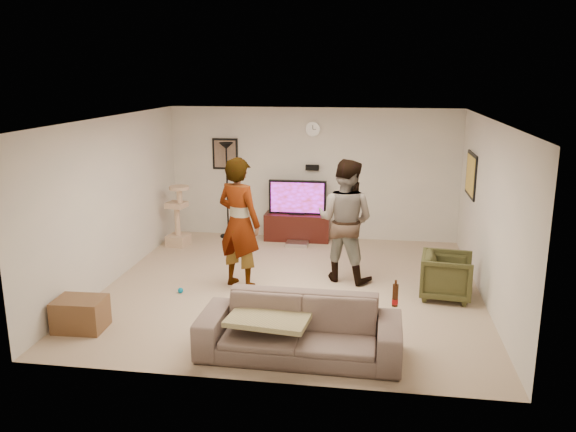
# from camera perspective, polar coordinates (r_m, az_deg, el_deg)

# --- Properties ---
(floor) EXTENTS (5.50, 5.50, 0.02)m
(floor) POSITION_cam_1_polar(r_m,az_deg,el_deg) (8.70, 0.39, -7.10)
(floor) COLOR tan
(floor) RESTS_ON ground
(ceiling) EXTENTS (5.50, 5.50, 0.02)m
(ceiling) POSITION_cam_1_polar(r_m,az_deg,el_deg) (8.14, 0.42, 9.68)
(ceiling) COLOR white
(ceiling) RESTS_ON wall_back
(wall_back) EXTENTS (5.50, 0.04, 2.50)m
(wall_back) POSITION_cam_1_polar(r_m,az_deg,el_deg) (11.01, 2.45, 4.20)
(wall_back) COLOR silver
(wall_back) RESTS_ON floor
(wall_front) EXTENTS (5.50, 0.04, 2.50)m
(wall_front) POSITION_cam_1_polar(r_m,az_deg,el_deg) (5.73, -3.54, -5.12)
(wall_front) COLOR silver
(wall_front) RESTS_ON floor
(wall_left) EXTENTS (0.04, 5.50, 2.50)m
(wall_left) POSITION_cam_1_polar(r_m,az_deg,el_deg) (9.13, -16.95, 1.55)
(wall_left) COLOR silver
(wall_left) RESTS_ON floor
(wall_right) EXTENTS (0.04, 5.50, 2.50)m
(wall_right) POSITION_cam_1_polar(r_m,az_deg,el_deg) (8.41, 19.29, 0.33)
(wall_right) COLOR silver
(wall_right) RESTS_ON floor
(wall_clock) EXTENTS (0.26, 0.04, 0.26)m
(wall_clock) POSITION_cam_1_polar(r_m,az_deg,el_deg) (10.87, 2.48, 8.59)
(wall_clock) COLOR silver
(wall_clock) RESTS_ON wall_back
(wall_speaker) EXTENTS (0.25, 0.10, 0.10)m
(wall_speaker) POSITION_cam_1_polar(r_m,az_deg,el_deg) (10.93, 2.42, 4.82)
(wall_speaker) COLOR black
(wall_speaker) RESTS_ON wall_back
(picture_back) EXTENTS (0.42, 0.03, 0.52)m
(picture_back) POSITION_cam_1_polar(r_m,az_deg,el_deg) (11.24, -6.24, 6.14)
(picture_back) COLOR brown
(picture_back) RESTS_ON wall_back
(picture_right) EXTENTS (0.03, 0.78, 0.62)m
(picture_right) POSITION_cam_1_polar(r_m,az_deg,el_deg) (9.90, 17.66, 3.90)
(picture_right) COLOR gold
(picture_right) RESTS_ON wall_right
(tv_stand) EXTENTS (1.23, 0.45, 0.51)m
(tv_stand) POSITION_cam_1_polar(r_m,az_deg,el_deg) (11.02, 0.94, -1.08)
(tv_stand) COLOR black
(tv_stand) RESTS_ON floor
(console_box) EXTENTS (0.40, 0.30, 0.07)m
(console_box) POSITION_cam_1_polar(r_m,az_deg,el_deg) (10.69, 0.90, -2.78)
(console_box) COLOR silver
(console_box) RESTS_ON floor
(tv) EXTENTS (1.09, 0.08, 0.65)m
(tv) POSITION_cam_1_polar(r_m,az_deg,el_deg) (10.88, 0.95, 1.87)
(tv) COLOR black
(tv) RESTS_ON tv_stand
(tv_screen) EXTENTS (1.00, 0.01, 0.57)m
(tv_screen) POSITION_cam_1_polar(r_m,az_deg,el_deg) (10.84, 0.92, 1.83)
(tv_screen) COLOR #A218E1
(tv_screen) RESTS_ON tv
(floor_lamp) EXTENTS (0.32, 0.32, 1.84)m
(floor_lamp) POSITION_cam_1_polar(r_m,az_deg,el_deg) (11.15, -6.03, 2.51)
(floor_lamp) COLOR black
(floor_lamp) RESTS_ON floor
(cat_tree) EXTENTS (0.41, 0.41, 1.14)m
(cat_tree) POSITION_cam_1_polar(r_m,az_deg,el_deg) (10.77, -10.92, 0.03)
(cat_tree) COLOR tan
(cat_tree) RESTS_ON floor
(person_left) EXTENTS (0.84, 0.72, 1.96)m
(person_left) POSITION_cam_1_polar(r_m,az_deg,el_deg) (8.48, -4.86, -0.70)
(person_left) COLOR #A2A2A2
(person_left) RESTS_ON floor
(person_right) EXTENTS (1.10, 0.98, 1.88)m
(person_right) POSITION_cam_1_polar(r_m,az_deg,el_deg) (8.79, 5.67, -0.45)
(person_right) COLOR #305C79
(person_right) RESTS_ON floor
(sofa) EXTENTS (2.28, 0.92, 0.66)m
(sofa) POSITION_cam_1_polar(r_m,az_deg,el_deg) (6.60, 1.13, -11.04)
(sofa) COLOR #6E5A53
(sofa) RESTS_ON floor
(throw_blanket) EXTENTS (0.98, 0.80, 0.06)m
(throw_blanket) POSITION_cam_1_polar(r_m,az_deg,el_deg) (6.60, -1.78, -9.94)
(throw_blanket) COLOR tan
(throw_blanket) RESTS_ON sofa
(beer_bottle) EXTENTS (0.06, 0.06, 0.25)m
(beer_bottle) POSITION_cam_1_polar(r_m,az_deg,el_deg) (6.38, 10.57, -7.74)
(beer_bottle) COLOR #3A1A08
(beer_bottle) RESTS_ON sofa
(armchair) EXTENTS (0.79, 0.77, 0.65)m
(armchair) POSITION_cam_1_polar(r_m,az_deg,el_deg) (8.50, 15.44, -5.75)
(armchair) COLOR #3A3A1D
(armchair) RESTS_ON floor
(side_table) EXTENTS (0.62, 0.48, 0.40)m
(side_table) POSITION_cam_1_polar(r_m,az_deg,el_deg) (7.72, -19.86, -9.12)
(side_table) COLOR brown
(side_table) RESTS_ON floor
(toy_ball) EXTENTS (0.08, 0.08, 0.08)m
(toy_ball) POSITION_cam_1_polar(r_m,az_deg,el_deg) (8.60, -10.60, -7.25)
(toy_ball) COLOR #0577A6
(toy_ball) RESTS_ON floor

